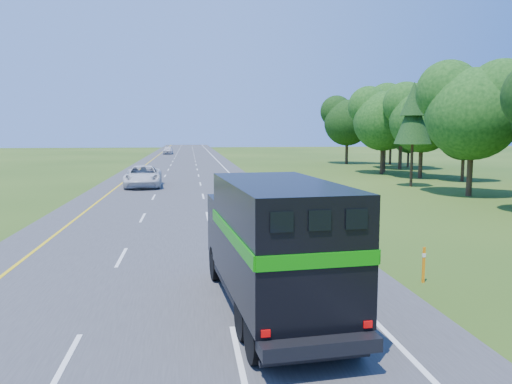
# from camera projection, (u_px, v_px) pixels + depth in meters

# --- Properties ---
(road) EXTENTS (15.00, 260.00, 0.04)m
(road) POSITION_uv_depth(u_px,v_px,m) (182.00, 174.00, 57.94)
(road) COLOR #38383A
(road) RESTS_ON ground
(lane_markings) EXTENTS (11.15, 260.00, 0.01)m
(lane_markings) POSITION_uv_depth(u_px,v_px,m) (182.00, 173.00, 57.94)
(lane_markings) COLOR yellow
(lane_markings) RESTS_ON road
(tree_wall_right) EXTENTS (16.00, 100.00, 12.00)m
(tree_wall_right) POSITION_uv_depth(u_px,v_px,m) (497.00, 118.00, 40.97)
(tree_wall_right) COLOR #0F350E
(tree_wall_right) RESTS_ON ground
(horse_truck) EXTENTS (3.17, 8.31, 3.60)m
(horse_truck) POSITION_uv_depth(u_px,v_px,m) (273.00, 242.00, 13.22)
(horse_truck) COLOR black
(horse_truck) RESTS_ON road
(white_suv) EXTENTS (3.35, 6.82, 1.86)m
(white_suv) POSITION_uv_depth(u_px,v_px,m) (143.00, 176.00, 43.93)
(white_suv) COLOR silver
(white_suv) RESTS_ON road
(far_car) EXTENTS (2.17, 5.07, 1.71)m
(far_car) POSITION_uv_depth(u_px,v_px,m) (168.00, 150.00, 107.44)
(far_car) COLOR silver
(far_car) RESTS_ON road
(delineator) EXTENTS (0.10, 0.05, 1.18)m
(delineator) POSITION_uv_depth(u_px,v_px,m) (424.00, 264.00, 16.13)
(delineator) COLOR orange
(delineator) RESTS_ON ground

